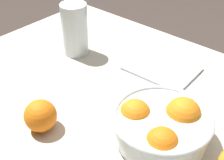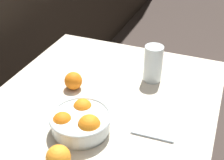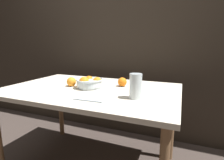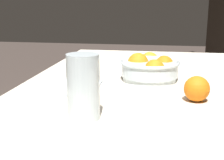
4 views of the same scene
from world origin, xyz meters
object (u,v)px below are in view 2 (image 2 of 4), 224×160
juice_glass (153,65)px  orange_loose_near_bowl (58,157)px  fruit_bowl (80,121)px  orange_loose_front (73,81)px

juice_glass → orange_loose_near_bowl: bearing=167.0°
fruit_bowl → orange_loose_near_bowl: 0.17m
orange_loose_front → fruit_bowl: bearing=-147.6°
orange_loose_near_bowl → juice_glass: bearing=-13.0°
orange_loose_near_bowl → orange_loose_front: (0.39, 0.15, -0.00)m
orange_loose_near_bowl → fruit_bowl: bearing=3.9°
juice_glass → orange_loose_near_bowl: 0.59m
fruit_bowl → juice_glass: 0.43m
juice_glass → fruit_bowl: bearing=160.6°
fruit_bowl → orange_loose_front: bearing=32.4°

